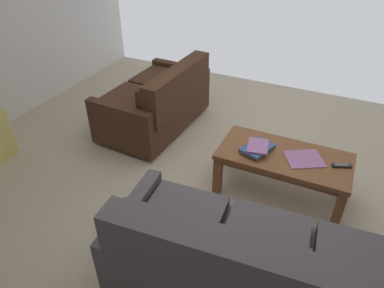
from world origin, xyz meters
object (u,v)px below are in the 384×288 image
loveseat_near (158,101)px  loose_magazine (304,159)px  coffee_table (284,161)px  book_stack (257,148)px  sofa_main (257,274)px  tv_remote (342,166)px

loveseat_near → loose_magazine: (-1.74, 0.55, 0.10)m
coffee_table → loose_magazine: 0.18m
book_stack → coffee_table: bearing=-168.9°
coffee_table → loose_magazine: bearing=-178.4°
loveseat_near → coffee_table: 1.68m
loveseat_near → loose_magazine: 1.83m
coffee_table → book_stack: size_ratio=3.36×
loveseat_near → book_stack: size_ratio=4.14×
sofa_main → coffee_table: size_ratio=1.70×
loose_magazine → sofa_main: bearing=-32.2°
loveseat_near → sofa_main: bearing=133.8°
book_stack → tv_remote: book_stack is taller
coffee_table → loveseat_near: bearing=-19.4°
loveseat_near → loose_magazine: loveseat_near is taller
book_stack → tv_remote: size_ratio=2.04×
sofa_main → book_stack: size_ratio=5.70×
book_stack → loose_magazine: bearing=-172.7°
loveseat_near → loose_magazine: bearing=162.4°
tv_remote → loose_magazine: (0.30, 0.03, -0.01)m
coffee_table → sofa_main: bearing=95.6°
sofa_main → tv_remote: sofa_main is taller
loose_magazine → tv_remote: bearing=65.0°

